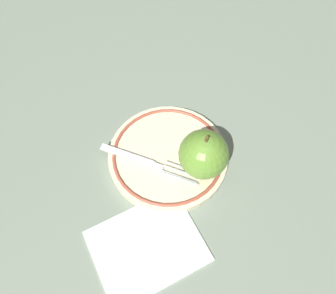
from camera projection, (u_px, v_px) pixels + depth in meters
The scene contains 5 objects.
ground_plane at pixel (155, 157), 0.57m from camera, with size 2.00×2.00×0.00m, color slate.
plate at pixel (168, 156), 0.56m from camera, with size 0.20×0.20×0.02m.
apple_red_whole at pixel (204, 154), 0.50m from camera, with size 0.08×0.08×0.09m.
fork at pixel (146, 162), 0.54m from camera, with size 0.16×0.10×0.00m.
napkin_folded at pixel (147, 246), 0.49m from camera, with size 0.13×0.16×0.01m, color white.
Camera 1 is at (-0.22, 0.16, 0.50)m, focal length 35.00 mm.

